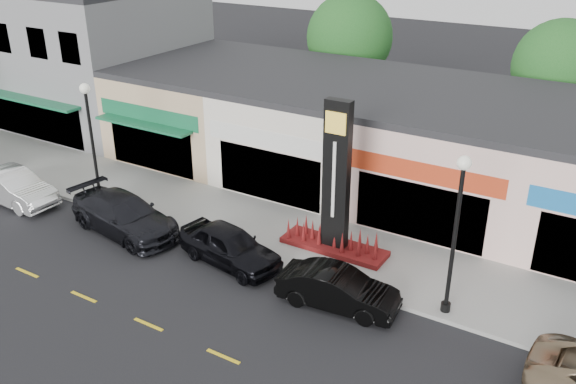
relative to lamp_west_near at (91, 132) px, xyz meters
The scene contains 16 objects.
ground 9.07m from the lamp_west_near, 17.35° to the right, with size 120.00×120.00×0.00m, color black.
sidewalk 8.89m from the lamp_west_near, 13.02° to the left, with size 52.00×4.30×0.15m, color gray.
curb 8.70m from the lamp_west_near, ahead, with size 52.00×0.20×0.15m, color gray.
building_grey_2story 13.45m from the lamp_west_near, 138.08° to the left, with size 12.00×10.95×8.30m.
shop_beige 9.04m from the lamp_west_near, 93.19° to the left, with size 7.00×10.85×4.80m.
shop_cream 11.13m from the lamp_west_near, 54.08° to the left, with size 7.00×10.01×4.80m.
shop_pink_w 16.25m from the lamp_west_near, 33.61° to the left, with size 7.00×10.01×4.80m.
tree_rear_west 17.55m from the lamp_west_near, 76.76° to the left, with size 5.20×5.20×7.83m.
tree_rear_mid 23.39m from the lamp_west_near, 46.74° to the left, with size 4.80×4.80×7.29m.
lamp_west_near is the anchor object (origin of this frame).
lamp_east_near 16.00m from the lamp_west_near, ahead, with size 0.44×0.44×5.47m.
pylon_sign 11.19m from the lamp_west_near, ahead, with size 4.20×1.30×6.00m.
car_white_van 4.81m from the lamp_west_near, 152.40° to the right, with size 4.65×1.62×1.53m, color white.
car_dark_sedan 4.12m from the lamp_west_near, 24.33° to the right, with size 5.39×2.19×1.56m, color black.
car_black_sedan 8.53m from the lamp_west_near, ahead, with size 4.34×1.75×1.48m, color black.
car_black_conv 13.13m from the lamp_west_near, ahead, with size 4.10×1.43×1.35m, color black.
Camera 1 is at (12.17, -14.39, 12.11)m, focal length 38.00 mm.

